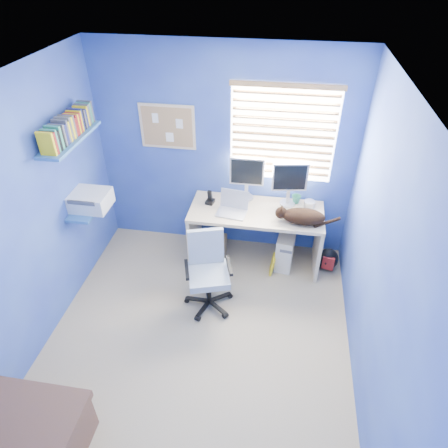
% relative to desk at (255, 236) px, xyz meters
% --- Properties ---
extents(floor, '(3.00, 3.20, 0.00)m').
position_rel_desk_xyz_m(floor, '(-0.43, -1.26, -0.37)').
color(floor, tan).
rests_on(floor, ground).
extents(ceiling, '(3.00, 3.20, 0.00)m').
position_rel_desk_xyz_m(ceiling, '(-0.43, -1.26, 2.13)').
color(ceiling, white).
rests_on(ceiling, wall_back).
extents(wall_back, '(3.00, 0.01, 2.50)m').
position_rel_desk_xyz_m(wall_back, '(-0.43, 0.34, 0.88)').
color(wall_back, '#293BA0').
rests_on(wall_back, ground).
extents(wall_front, '(3.00, 0.01, 2.50)m').
position_rel_desk_xyz_m(wall_front, '(-0.43, -2.86, 0.88)').
color(wall_front, '#293BA0').
rests_on(wall_front, ground).
extents(wall_left, '(0.01, 3.20, 2.50)m').
position_rel_desk_xyz_m(wall_left, '(-1.93, -1.26, 0.88)').
color(wall_left, '#293BA0').
rests_on(wall_left, ground).
extents(wall_right, '(0.01, 3.20, 2.50)m').
position_rel_desk_xyz_m(wall_right, '(1.07, -1.26, 0.88)').
color(wall_right, '#293BA0').
rests_on(wall_right, ground).
extents(desk, '(1.54, 0.65, 0.74)m').
position_rel_desk_xyz_m(desk, '(0.00, 0.00, 0.00)').
color(desk, tan).
rests_on(desk, floor).
extents(laptop, '(0.36, 0.30, 0.22)m').
position_rel_desk_xyz_m(laptop, '(-0.28, -0.10, 0.48)').
color(laptop, silver).
rests_on(laptop, desk).
extents(monitor_left, '(0.40, 0.12, 0.54)m').
position_rel_desk_xyz_m(monitor_left, '(-0.15, 0.25, 0.64)').
color(monitor_left, silver).
rests_on(monitor_left, desk).
extents(monitor_right, '(0.41, 0.19, 0.54)m').
position_rel_desk_xyz_m(monitor_right, '(0.34, 0.19, 0.64)').
color(monitor_right, silver).
rests_on(monitor_right, desk).
extents(phone, '(0.11, 0.12, 0.17)m').
position_rel_desk_xyz_m(phone, '(-0.56, 0.07, 0.45)').
color(phone, black).
rests_on(phone, desk).
extents(mug, '(0.10, 0.09, 0.10)m').
position_rel_desk_xyz_m(mug, '(0.44, 0.24, 0.42)').
color(mug, '#2C8261').
rests_on(mug, desk).
extents(cd_spindle, '(0.13, 0.13, 0.07)m').
position_rel_desk_xyz_m(cd_spindle, '(0.60, 0.18, 0.41)').
color(cd_spindle, silver).
rests_on(cd_spindle, desk).
extents(cat, '(0.48, 0.27, 0.17)m').
position_rel_desk_xyz_m(cat, '(0.53, -0.16, 0.45)').
color(cat, black).
rests_on(cat, desk).
extents(tower_pc, '(0.23, 0.46, 0.45)m').
position_rel_desk_xyz_m(tower_pc, '(0.38, 0.00, -0.14)').
color(tower_pc, beige).
rests_on(tower_pc, floor).
extents(drawer_boxes, '(0.35, 0.28, 0.27)m').
position_rel_desk_xyz_m(drawer_boxes, '(-0.54, -0.01, -0.23)').
color(drawer_boxes, tan).
rests_on(drawer_boxes, floor).
extents(yellow_book, '(0.03, 0.17, 0.24)m').
position_rel_desk_xyz_m(yellow_book, '(0.24, -0.20, -0.25)').
color(yellow_book, yellow).
rests_on(yellow_book, floor).
extents(backpack, '(0.28, 0.23, 0.29)m').
position_rel_desk_xyz_m(backpack, '(0.89, -0.03, -0.22)').
color(backpack, black).
rests_on(backpack, floor).
extents(bed_corner, '(0.95, 0.67, 0.45)m').
position_rel_desk_xyz_m(bed_corner, '(-1.55, -2.62, -0.14)').
color(bed_corner, brown).
rests_on(bed_corner, floor).
extents(office_chair, '(0.63, 0.63, 0.87)m').
position_rel_desk_xyz_m(office_chair, '(-0.42, -0.80, -0.04)').
color(office_chair, black).
rests_on(office_chair, floor).
extents(window_blinds, '(1.15, 0.05, 1.10)m').
position_rel_desk_xyz_m(window_blinds, '(0.22, 0.31, 1.18)').
color(window_blinds, white).
rests_on(window_blinds, ground).
extents(corkboard, '(0.64, 0.02, 0.52)m').
position_rel_desk_xyz_m(corkboard, '(-1.08, 0.33, 1.18)').
color(corkboard, tan).
rests_on(corkboard, ground).
extents(wall_shelves, '(0.42, 0.90, 1.05)m').
position_rel_desk_xyz_m(wall_shelves, '(-1.78, -0.51, 1.06)').
color(wall_shelves, '#3266A5').
rests_on(wall_shelves, ground).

